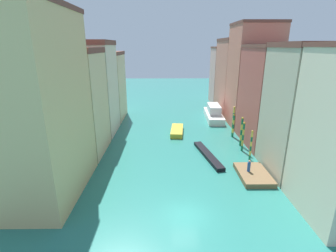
# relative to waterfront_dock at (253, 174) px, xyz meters

# --- Properties ---
(ground_plane) EXTENTS (154.00, 154.00, 0.00)m
(ground_plane) POSITION_rel_waterfront_dock_xyz_m (-8.67, 17.36, -0.29)
(ground_plane) COLOR #28756B
(building_left_0) EXTENTS (7.88, 12.19, 18.66)m
(building_left_0) POSITION_rel_waterfront_dock_xyz_m (-23.23, -2.74, 9.05)
(building_left_0) COLOR #DBB77A
(building_left_0) RESTS_ON ground
(building_left_1) EXTENTS (7.88, 8.42, 14.73)m
(building_left_1) POSITION_rel_waterfront_dock_xyz_m (-23.23, 7.72, 7.09)
(building_left_1) COLOR beige
(building_left_1) RESTS_ON ground
(building_left_2) EXTENTS (7.88, 8.62, 15.80)m
(building_left_2) POSITION_rel_waterfront_dock_xyz_m (-23.23, 16.61, 7.63)
(building_left_2) COLOR beige
(building_left_2) RESTS_ON ground
(building_left_3) EXTENTS (7.88, 9.13, 13.83)m
(building_left_3) POSITION_rel_waterfront_dock_xyz_m (-23.23, 25.78, 6.64)
(building_left_3) COLOR beige
(building_left_3) RESTS_ON ground
(building_right_1) EXTENTS (7.88, 8.28, 15.32)m
(building_right_1) POSITION_rel_waterfront_dock_xyz_m (5.90, 1.52, 7.38)
(building_right_1) COLOR #BCB299
(building_right_1) RESTS_ON ground
(building_right_2) EXTENTS (7.88, 10.59, 15.11)m
(building_right_2) POSITION_rel_waterfront_dock_xyz_m (5.90, 11.05, 7.28)
(building_right_2) COLOR #B25147
(building_right_2) RESTS_ON ground
(building_right_3) EXTENTS (7.88, 8.80, 18.93)m
(building_right_3) POSITION_rel_waterfront_dock_xyz_m (5.90, 20.92, 9.19)
(building_right_3) COLOR #C6705B
(building_right_3) RESTS_ON ground
(building_right_4) EXTENTS (7.88, 11.83, 16.48)m
(building_right_4) POSITION_rel_waterfront_dock_xyz_m (5.90, 31.21, 7.96)
(building_right_4) COLOR #C6705B
(building_right_4) RESTS_ON ground
(building_right_5) EXTENTS (7.88, 7.93, 14.71)m
(building_right_5) POSITION_rel_waterfront_dock_xyz_m (5.90, 41.22, 7.08)
(building_right_5) COLOR tan
(building_right_5) RESTS_ON ground
(waterfront_dock) EXTENTS (3.48, 5.40, 0.58)m
(waterfront_dock) POSITION_rel_waterfront_dock_xyz_m (0.00, 0.00, 0.00)
(waterfront_dock) COLOR brown
(waterfront_dock) RESTS_ON ground
(person_on_dock) EXTENTS (0.36, 0.36, 1.45)m
(person_on_dock) POSITION_rel_waterfront_dock_xyz_m (-0.55, 0.27, 0.96)
(person_on_dock) COLOR #234C93
(person_on_dock) RESTS_ON waterfront_dock
(mooring_pole_0) EXTENTS (0.29, 0.29, 4.22)m
(mooring_pole_0) POSITION_rel_waterfront_dock_xyz_m (1.06, 4.70, 1.86)
(mooring_pole_0) COLOR #197247
(mooring_pole_0) RESTS_ON ground
(mooring_pole_1) EXTENTS (0.33, 0.33, 4.47)m
(mooring_pole_1) POSITION_rel_waterfront_dock_xyz_m (0.88, 7.75, 1.99)
(mooring_pole_1) COLOR #197247
(mooring_pole_1) RESTS_ON ground
(mooring_pole_2) EXTENTS (0.34, 0.34, 4.64)m
(mooring_pole_2) POSITION_rel_waterfront_dock_xyz_m (1.23, 9.78, 2.08)
(mooring_pole_2) COLOR #197247
(mooring_pole_2) RESTS_ON ground
(mooring_pole_3) EXTENTS (0.35, 0.35, 5.29)m
(mooring_pole_3) POSITION_rel_waterfront_dock_xyz_m (1.01, 13.89, 2.41)
(mooring_pole_3) COLOR #197247
(mooring_pole_3) RESTS_ON ground
(mooring_pole_4) EXTENTS (0.31, 0.31, 4.08)m
(mooring_pole_4) POSITION_rel_waterfront_dock_xyz_m (1.01, 13.58, 1.80)
(mooring_pole_4) COLOR #197247
(mooring_pole_4) RESTS_ON ground
(vaporetto_white) EXTENTS (3.56, 10.66, 3.07)m
(vaporetto_white) POSITION_rel_waterfront_dock_xyz_m (-0.25, 24.65, 0.90)
(vaporetto_white) COLOR white
(vaporetto_white) RESTS_ON ground
(gondola_black) EXTENTS (2.98, 9.29, 0.50)m
(gondola_black) POSITION_rel_waterfront_dock_xyz_m (-4.51, 5.68, -0.04)
(gondola_black) COLOR black
(gondola_black) RESTS_ON ground
(motorboat_0) EXTENTS (2.57, 6.33, 0.84)m
(motorboat_0) POSITION_rel_waterfront_dock_xyz_m (-8.41, 15.74, 0.13)
(motorboat_0) COLOR gold
(motorboat_0) RESTS_ON ground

